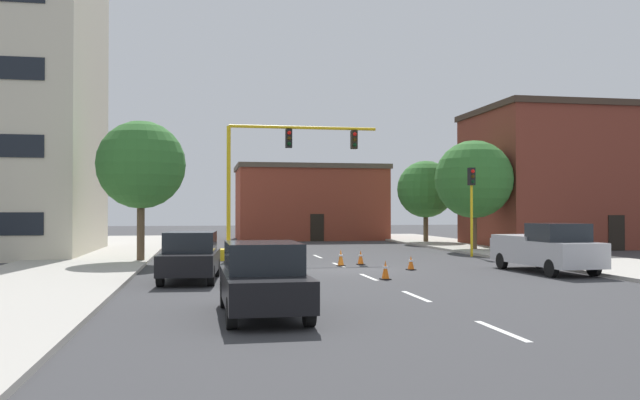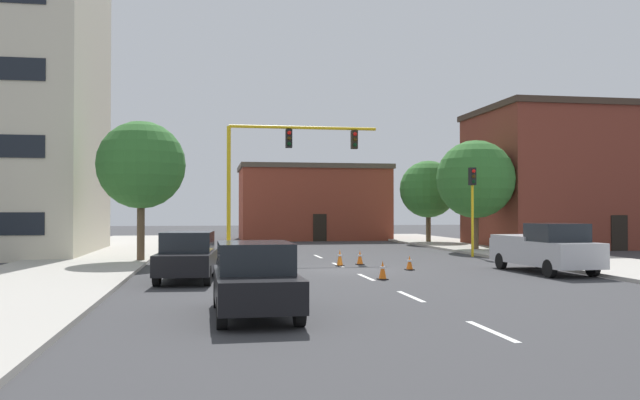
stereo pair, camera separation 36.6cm
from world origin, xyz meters
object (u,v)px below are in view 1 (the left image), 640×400
Objects in this scene: sedan_black_mid_left at (263,279)px; traffic_cone_roadside_a at (385,270)px; tree_right_mid at (474,179)px; pickup_truck_silver at (546,248)px; tree_right_far at (426,189)px; traffic_light_pole_right at (472,191)px; traffic_cone_roadside_c at (341,258)px; sedan_black_near_left at (190,256)px; traffic_signal_gantry at (250,216)px; tree_left_near at (141,165)px; traffic_cone_roadside_b at (361,258)px; traffic_cone_roadside_d at (411,263)px.

sedan_black_mid_left reaches higher than traffic_cone_roadside_a.
tree_right_mid reaches higher than pickup_truck_silver.
tree_right_far is at bearing 82.47° from pickup_truck_silver.
traffic_light_pole_right reaches higher than traffic_cone_roadside_c.
sedan_black_mid_left is at bearing -77.12° from sedan_black_near_left.
traffic_cone_roadside_a is (4.16, -10.33, -1.87)m from traffic_signal_gantry.
traffic_signal_gantry is 5.89m from tree_left_near.
traffic_cone_roadside_c is (-10.34, -9.22, -4.03)m from tree_right_mid.
tree_right_mid reaches higher than tree_left_near.
sedan_black_mid_left is 6.79× the size of traffic_cone_roadside_b.
traffic_cone_roadside_c is (-7.47, 4.44, -0.60)m from pickup_truck_silver.
traffic_light_pole_right is 0.77× the size of tree_right_far.
tree_right_mid reaches higher than traffic_cone_roadside_b.
traffic_cone_roadside_c reaches higher than traffic_cone_roadside_a.
tree_left_near is 1.49× the size of sedan_black_mid_left.
traffic_cone_roadside_b is (7.57, 5.74, -0.56)m from sedan_black_near_left.
traffic_cone_roadside_d is (9.00, 2.77, -0.59)m from sedan_black_near_left.
sedan_black_mid_left is (-15.01, -22.39, -3.52)m from tree_right_mid.
traffic_cone_roadside_a is at bearing -121.08° from traffic_cone_roadside_d.
pickup_truck_silver is (11.23, -8.92, -1.24)m from traffic_signal_gantry.
traffic_cone_roadside_b is 0.88× the size of traffic_cone_roadside_c.
sedan_black_mid_left is 12.97m from traffic_cone_roadside_d.
traffic_cone_roadside_a is 4.05m from traffic_cone_roadside_d.
sedan_black_near_left is 1.02× the size of sedan_black_mid_left.
traffic_cone_roadside_d is (2.09, 3.47, -0.04)m from traffic_cone_roadside_a.
traffic_cone_roadside_d is at bearing 56.42° from sedan_black_mid_left.
traffic_signal_gantry reaches higher than sedan_black_near_left.
tree_left_near is at bearing 104.67° from sedan_black_mid_left.
traffic_cone_roadside_a is 5.87m from traffic_cone_roadside_c.
tree_left_near reaches higher than pickup_truck_silver.
tree_right_mid is at bearing 17.08° from tree_left_near.
sedan_black_near_left is at bearing 174.20° from traffic_cone_roadside_a.
tree_right_far is (14.26, 14.02, 1.87)m from traffic_signal_gantry.
tree_right_mid is 14.59m from traffic_cone_roadside_d.
tree_right_far is 24.72m from tree_left_near.
tree_right_mid is at bearing 42.93° from traffic_cone_roadside_b.
tree_right_far reaches higher than traffic_cone_roadside_a.
tree_right_mid is at bearing 56.61° from traffic_cone_roadside_a.
tree_left_near is 10.47m from traffic_cone_roadside_c.
traffic_light_pole_right is 22.11m from sedan_black_mid_left.
sedan_black_mid_left is at bearing -123.83° from tree_right_mid.
tree_right_far is 1.14× the size of pickup_truck_silver.
tree_right_far is 26.62m from traffic_cone_roadside_a.
traffic_cone_roadside_c is at bearing -151.01° from traffic_cone_roadside_b.
traffic_cone_roadside_c is (-10.50, -18.49, -3.71)m from tree_right_far.
traffic_cone_roadside_b is (5.73, 13.76, -0.56)m from sedan_black_mid_left.
traffic_signal_gantry is at bearing -135.49° from tree_right_far.
pickup_truck_silver is 14.96m from sedan_black_mid_left.
traffic_light_pole_right is 1.06× the size of sedan_black_mid_left.
traffic_signal_gantry is at bearing 111.92° from traffic_cone_roadside_a.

